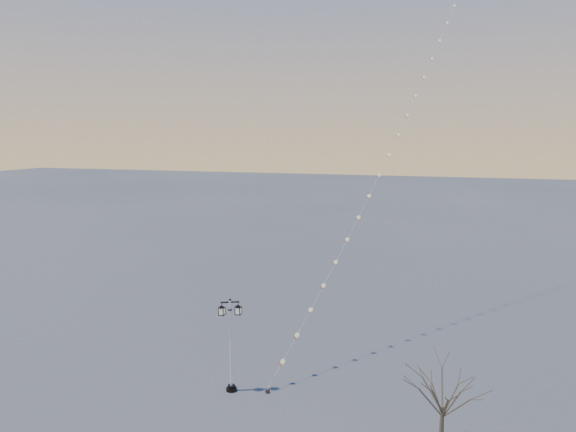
% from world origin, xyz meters
% --- Properties ---
extents(ground, '(300.00, 300.00, 0.00)m').
position_xyz_m(ground, '(0.00, 0.00, 0.00)').
color(ground, '#505251').
rests_on(ground, ground).
extents(street_lamp, '(1.16, 0.75, 4.85)m').
position_xyz_m(street_lamp, '(-2.93, 1.78, 2.69)').
color(street_lamp, black).
rests_on(street_lamp, ground).
extents(bare_tree, '(2.36, 2.36, 3.91)m').
position_xyz_m(bare_tree, '(7.38, -0.76, 2.71)').
color(bare_tree, '#4E422F').
rests_on(bare_tree, ground).
extents(kite_train, '(11.89, 29.98, 34.77)m').
position_xyz_m(kite_train, '(4.55, 16.80, 17.27)').
color(kite_train, '#2F1C1A').
rests_on(kite_train, ground).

